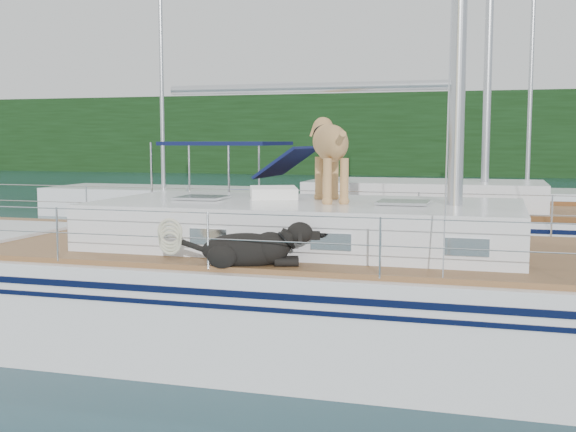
% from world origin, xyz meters
% --- Properties ---
extents(ground, '(120.00, 120.00, 0.00)m').
position_xyz_m(ground, '(0.00, 0.00, 0.00)').
color(ground, black).
rests_on(ground, ground).
extents(tree_line, '(90.00, 3.00, 6.00)m').
position_xyz_m(tree_line, '(0.00, 45.00, 3.00)').
color(tree_line, black).
rests_on(tree_line, ground).
extents(shore_bank, '(92.00, 1.00, 1.20)m').
position_xyz_m(shore_bank, '(0.00, 46.20, 0.60)').
color(shore_bank, '#595147').
rests_on(shore_bank, ground).
extents(main_sailboat, '(12.00, 3.84, 14.01)m').
position_xyz_m(main_sailboat, '(0.10, -0.00, 0.68)').
color(main_sailboat, silver).
rests_on(main_sailboat, ground).
extents(neighbor_sailboat, '(11.00, 3.50, 13.30)m').
position_xyz_m(neighbor_sailboat, '(0.53, 6.61, 0.63)').
color(neighbor_sailboat, silver).
rests_on(neighbor_sailboat, ground).
extents(bg_boat_west, '(8.00, 3.00, 11.65)m').
position_xyz_m(bg_boat_west, '(-8.00, 14.00, 0.45)').
color(bg_boat_west, silver).
rests_on(bg_boat_west, ground).
extents(bg_boat_center, '(7.20, 3.00, 11.65)m').
position_xyz_m(bg_boat_center, '(4.00, 16.00, 0.45)').
color(bg_boat_center, silver).
rests_on(bg_boat_center, ground).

